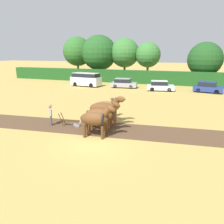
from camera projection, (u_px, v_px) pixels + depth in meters
ground_plane at (95, 143)px, 13.92m from camera, size 240.00×240.00×0.00m
plowed_furrow_strip at (55, 125)px, 17.40m from camera, size 26.08×6.06×0.01m
hedgerow at (159, 78)px, 39.41m from camera, size 63.08×1.47×2.39m
tree_far_left at (77, 51)px, 48.03m from camera, size 6.31×6.31×8.98m
tree_left at (99, 53)px, 46.17m from camera, size 7.35×7.35×9.20m
tree_center_left at (125, 53)px, 45.27m from camera, size 5.98×5.98×8.53m
tree_center at (148, 55)px, 43.56m from camera, size 4.97×4.97×7.64m
tree_center_right at (205, 59)px, 38.97m from camera, size 6.12×6.12×7.45m
draft_horse_lead_left at (96, 119)px, 14.57m from camera, size 2.62×1.14×2.30m
draft_horse_lead_right at (101, 115)px, 15.64m from camera, size 2.73×1.16×2.34m
draft_horse_trail_left at (105, 109)px, 16.67m from camera, size 2.81×1.23×2.47m
draft_horse_trail_right at (108, 106)px, 17.76m from camera, size 2.73×1.11×2.34m
plow at (71, 122)px, 17.00m from camera, size 1.67×0.51×1.13m
farmer_at_plow at (51, 113)px, 17.08m from camera, size 0.45×0.54×1.69m
farmer_beside_team at (112, 106)px, 19.14m from camera, size 0.44×0.67×1.77m
parked_van at (86, 79)px, 37.17m from camera, size 5.30×2.55×2.26m
parked_car_left at (124, 83)px, 35.69m from camera, size 4.31×2.22×1.52m
parked_car_center_left at (160, 86)px, 32.81m from camera, size 4.26×2.45×1.51m
parked_car_center at (208, 87)px, 31.36m from camera, size 4.21×2.52×1.59m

